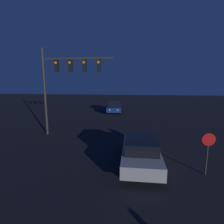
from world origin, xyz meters
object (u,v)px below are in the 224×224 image
Objects in this scene: car_near at (141,151)px; stop_sign at (208,147)px; car_far at (115,107)px; traffic_signal_mast at (64,75)px.

stop_sign is (3.04, -0.74, 0.65)m from car_near.
stop_sign is at bearing -13.44° from car_near.
stop_sign reaches higher than car_near.
stop_sign reaches higher than car_far.
car_far is at bearing 110.10° from stop_sign.
traffic_signal_mast reaches higher than car_far.
car_far is (-3.07, 15.97, 0.00)m from car_near.
stop_sign is at bearing -30.81° from traffic_signal_mast.
car_near and car_far have the same top height.
traffic_signal_mast is (-2.79, -11.40, 4.12)m from car_far.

